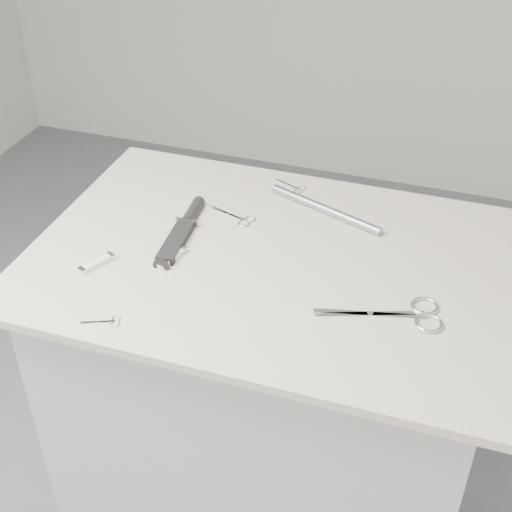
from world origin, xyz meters
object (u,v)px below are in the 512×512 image
(embroidery_scissors_a, at_px, (239,218))
(pocket_knife_a, at_px, (97,263))
(pocket_knife_b, at_px, (172,258))
(large_shears, at_px, (406,314))
(embroidery_scissors_b, at_px, (293,187))
(metal_rail, at_px, (325,209))
(plinth, at_px, (269,411))
(sheathed_knife, at_px, (184,227))
(tiny_scissors, at_px, (106,322))

(embroidery_scissors_a, distance_m, pocket_knife_a, 0.33)
(pocket_knife_a, distance_m, pocket_knife_b, 0.15)
(large_shears, distance_m, pocket_knife_a, 0.62)
(embroidery_scissors_b, bearing_deg, metal_rail, -17.95)
(plinth, height_order, pocket_knife_a, pocket_knife_a)
(plinth, xyz_separation_m, embroidery_scissors_b, (-0.04, 0.28, 0.47))
(plinth, xyz_separation_m, metal_rail, (0.06, 0.20, 0.48))
(plinth, xyz_separation_m, sheathed_knife, (-0.21, 0.03, 0.48))
(tiny_scissors, height_order, sheathed_knife, sheathed_knife)
(plinth, height_order, embroidery_scissors_a, embroidery_scissors_a)
(large_shears, bearing_deg, pocket_knife_b, 160.83)
(plinth, distance_m, embroidery_scissors_a, 0.50)
(pocket_knife_a, bearing_deg, pocket_knife_b, -38.05)
(pocket_knife_b, xyz_separation_m, metal_rail, (0.26, 0.27, 0.00))
(large_shears, xyz_separation_m, pocket_knife_a, (-0.62, -0.04, 0.00))
(plinth, xyz_separation_m, tiny_scissors, (-0.23, -0.29, 0.47))
(pocket_knife_b, distance_m, metal_rail, 0.38)
(plinth, distance_m, large_shears, 0.57)
(plinth, bearing_deg, embroidery_scissors_b, 97.07)
(pocket_knife_b, bearing_deg, plinth, -54.63)
(metal_rail, bearing_deg, embroidery_scissors_a, -154.56)
(sheathed_knife, height_order, pocket_knife_a, sheathed_knife)
(plinth, relative_size, embroidery_scissors_b, 10.47)
(embroidery_scissors_b, relative_size, pocket_knife_b, 1.05)
(large_shears, height_order, pocket_knife_a, pocket_knife_a)
(metal_rail, bearing_deg, large_shears, -52.37)
(large_shears, relative_size, tiny_scissors, 3.30)
(embroidery_scissors_a, height_order, pocket_knife_a, pocket_knife_a)
(large_shears, xyz_separation_m, embroidery_scissors_a, (-0.41, 0.21, -0.00))
(plinth, xyz_separation_m, pocket_knife_a, (-0.33, -0.14, 0.47))
(embroidery_scissors_b, xyz_separation_m, sheathed_knife, (-0.18, -0.25, 0.01))
(tiny_scissors, xyz_separation_m, pocket_knife_a, (-0.10, 0.15, 0.00))
(pocket_knife_b, bearing_deg, sheathed_knife, 23.99)
(tiny_scissors, bearing_deg, large_shears, -2.69)
(tiny_scissors, distance_m, sheathed_knife, 0.32)
(pocket_knife_a, bearing_deg, tiny_scissors, -119.69)
(sheathed_knife, xyz_separation_m, pocket_knife_a, (-0.12, -0.17, -0.00))
(embroidery_scissors_a, xyz_separation_m, metal_rail, (0.18, 0.08, 0.01))
(large_shears, distance_m, metal_rail, 0.38)
(embroidery_scissors_a, xyz_separation_m, pocket_knife_b, (-0.08, -0.19, 0.00))
(tiny_scissors, bearing_deg, plinth, 28.93)
(tiny_scissors, bearing_deg, pocket_knife_a, 100.91)
(large_shears, bearing_deg, embroidery_scissors_a, 135.93)
(tiny_scissors, height_order, pocket_knife_b, pocket_knife_b)
(plinth, bearing_deg, sheathed_knife, 171.47)
(tiny_scissors, height_order, pocket_knife_a, pocket_knife_a)
(plinth, relative_size, large_shears, 3.81)
(metal_rail, bearing_deg, tiny_scissors, -120.78)
(sheathed_knife, height_order, metal_rail, sheathed_knife)
(large_shears, distance_m, embroidery_scissors_b, 0.50)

